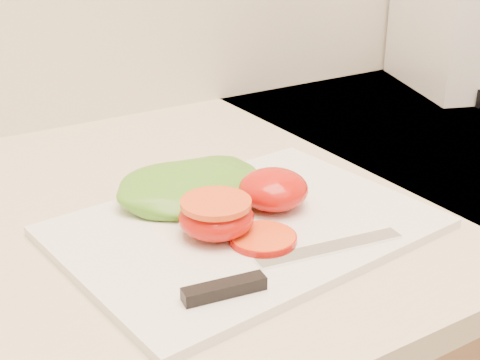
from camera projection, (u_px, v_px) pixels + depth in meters
cutting_board at (245, 227)px, 0.69m from camera, size 0.40×0.30×0.01m
tomato_half_dome at (273, 189)px, 0.72m from camera, size 0.08×0.08×0.04m
tomato_half_cut at (216, 216)px, 0.66m from camera, size 0.08×0.08×0.04m
tomato_slice_0 at (263, 238)px, 0.66m from camera, size 0.06×0.06×0.01m
lettuce_leaf_0 at (191, 189)px, 0.73m from camera, size 0.19×0.15×0.03m
lettuce_leaf_1 at (222, 179)px, 0.76m from camera, size 0.15×0.15×0.03m
knife at (269, 271)px, 0.60m from camera, size 0.24×0.05×0.01m
appliance at (474, 0)px, 1.15m from camera, size 0.28×0.30×0.30m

